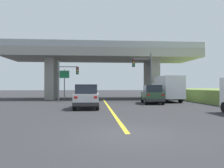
% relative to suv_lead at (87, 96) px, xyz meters
% --- Properties ---
extents(ground, '(160.00, 160.00, 0.00)m').
position_rel_suv_lead_xyz_m(ground, '(1.95, 15.13, -1.01)').
color(ground, '#2B2B2D').
extents(overpass_bridge, '(28.16, 8.65, 8.07)m').
position_rel_suv_lead_xyz_m(overpass_bridge, '(1.95, 15.13, 4.84)').
color(overpass_bridge, gray).
rests_on(overpass_bridge, ground).
extents(lane_divider_stripe, '(0.20, 22.87, 0.01)m').
position_rel_suv_lead_xyz_m(lane_divider_stripe, '(1.95, 1.15, -1.01)').
color(lane_divider_stripe, yellow).
rests_on(lane_divider_stripe, ground).
extents(suv_lead, '(2.03, 4.34, 2.02)m').
position_rel_suv_lead_xyz_m(suv_lead, '(0.00, 0.00, 0.00)').
color(suv_lead, silver).
rests_on(suv_lead, ground).
extents(suv_crossing, '(2.33, 4.69, 2.02)m').
position_rel_suv_lead_xyz_m(suv_crossing, '(6.91, 4.85, 0.00)').
color(suv_crossing, '#2D4C33').
rests_on(suv_crossing, ground).
extents(box_truck, '(2.33, 6.85, 3.08)m').
position_rel_suv_lead_xyz_m(box_truck, '(9.59, 8.03, 0.60)').
color(box_truck, silver).
rests_on(box_truck, ground).
extents(traffic_signal_nearside, '(2.46, 0.36, 6.02)m').
position_rel_suv_lead_xyz_m(traffic_signal_nearside, '(6.94, 8.17, 2.72)').
color(traffic_signal_nearside, '#56595E').
rests_on(traffic_signal_nearside, ground).
extents(traffic_signal_farside, '(2.58, 0.36, 5.07)m').
position_rel_suv_lead_xyz_m(traffic_signal_farside, '(-2.92, 9.15, 2.15)').
color(traffic_signal_farside, '#56595E').
rests_on(traffic_signal_farside, ground).
extents(highway_sign, '(1.42, 0.17, 4.28)m').
position_rel_suv_lead_xyz_m(highway_sign, '(-3.58, 12.96, 2.09)').
color(highway_sign, slate).
rests_on(highway_sign, ground).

